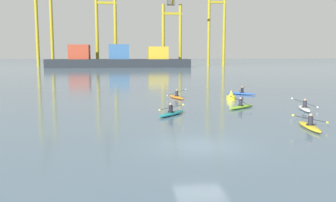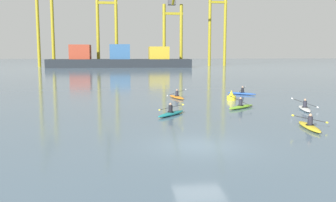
{
  "view_description": "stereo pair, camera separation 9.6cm",
  "coord_description": "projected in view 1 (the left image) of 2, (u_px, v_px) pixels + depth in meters",
  "views": [
    {
      "loc": [
        -3.62,
        -17.24,
        4.46
      ],
      "look_at": [
        -0.12,
        12.83,
        0.6
      ],
      "focal_mm": 38.92,
      "sensor_mm": 36.0,
      "label": 1
    },
    {
      "loc": [
        -3.53,
        -17.25,
        4.46
      ],
      "look_at": [
        -0.12,
        12.83,
        0.6
      ],
      "focal_mm": 38.92,
      "sensor_mm": 36.0,
      "label": 2
    }
  ],
  "objects": [
    {
      "name": "gantry_crane_east",
      "position": [
        217.0,
        16.0,
        145.09
      ],
      "size": [
        7.5,
        18.35,
        40.69
      ],
      "color": "olive",
      "rests_on": "ground"
    },
    {
      "name": "gantry_crane_west_mid",
      "position": [
        106.0,
        17.0,
        133.6
      ],
      "size": [
        7.96,
        19.12,
        35.32
      ],
      "color": "olive",
      "rests_on": "ground"
    },
    {
      "name": "gantry_crane_west",
      "position": [
        44.0,
        15.0,
        133.48
      ],
      "size": [
        6.46,
        16.57,
        36.36
      ],
      "color": "olive",
      "rests_on": "ground"
    },
    {
      "name": "ground_plane",
      "position": [
        200.0,
        146.0,
        17.97
      ],
      "size": [
        800.0,
        800.0,
        0.0
      ],
      "primitive_type": "plane",
      "color": "slate"
    },
    {
      "name": "channel_buoy",
      "position": [
        231.0,
        97.0,
        35.83
      ],
      "size": [
        0.9,
        0.9,
        1.0
      ],
      "color": "yellow",
      "rests_on": "ground"
    },
    {
      "name": "container_barge",
      "position": [
        119.0,
        60.0,
        128.22
      ],
      "size": [
        49.82,
        9.46,
        8.05
      ],
      "color": "#1E2328",
      "rests_on": "ground"
    },
    {
      "name": "kayak_yellow",
      "position": [
        310.0,
        126.0,
        22.04
      ],
      "size": [
        2.24,
        3.45,
        0.95
      ],
      "color": "yellow",
      "rests_on": "ground"
    },
    {
      "name": "kayak_white",
      "position": [
        304.0,
        108.0,
        29.41
      ],
      "size": [
        2.13,
        3.44,
        1.03
      ],
      "color": "silver",
      "rests_on": "ground"
    },
    {
      "name": "gantry_crane_east_mid",
      "position": [
        172.0,
        23.0,
        134.54
      ],
      "size": [
        7.62,
        20.19,
        31.25
      ],
      "color": "olive",
      "rests_on": "ground"
    },
    {
      "name": "kayak_orange",
      "position": [
        176.0,
        97.0,
        37.39
      ],
      "size": [
        2.16,
        3.43,
        0.96
      ],
      "color": "orange",
      "rests_on": "ground"
    },
    {
      "name": "kayak_lime",
      "position": [
        241.0,
        106.0,
        30.41
      ],
      "size": [
        3.03,
        2.59,
        1.0
      ],
      "color": "#7ABC2D",
      "rests_on": "ground"
    },
    {
      "name": "kayak_teal",
      "position": [
        171.0,
        113.0,
        26.86
      ],
      "size": [
        2.59,
        3.03,
        0.96
      ],
      "color": "teal",
      "rests_on": "ground"
    },
    {
      "name": "kayak_blue",
      "position": [
        241.0,
        93.0,
        40.91
      ],
      "size": [
        2.98,
        2.66,
        0.95
      ],
      "color": "#2856B2",
      "rests_on": "ground"
    }
  ]
}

